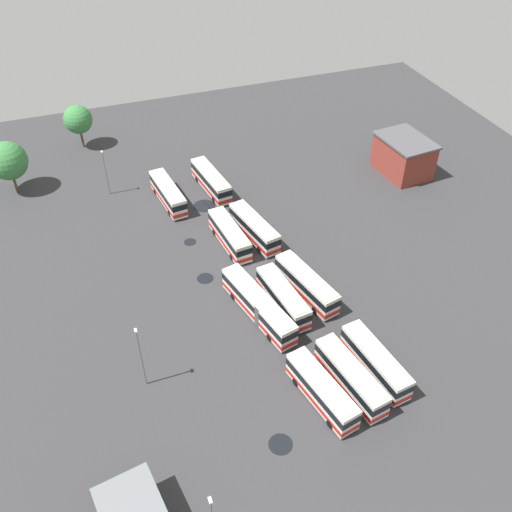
% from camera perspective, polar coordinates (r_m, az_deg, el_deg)
% --- Properties ---
extents(ground_plane, '(121.53, 121.53, 0.00)m').
position_cam_1_polar(ground_plane, '(78.71, -0.12, -1.77)').
color(ground_plane, '#333335').
extents(bus_row0_slot0, '(10.74, 3.83, 3.56)m').
position_cam_1_polar(bus_row0_slot0, '(66.87, 12.03, -10.43)').
color(bus_row0_slot0, silver).
rests_on(bus_row0_slot0, ground_plane).
extents(bus_row0_slot1, '(11.01, 4.23, 3.56)m').
position_cam_1_polar(bus_row0_slot1, '(64.97, 9.59, -12.00)').
color(bus_row0_slot1, silver).
rests_on(bus_row0_slot1, ground_plane).
extents(bus_row0_slot2, '(10.67, 4.53, 3.56)m').
position_cam_1_polar(bus_row0_slot2, '(63.41, 6.69, -13.40)').
color(bus_row0_slot2, silver).
rests_on(bus_row0_slot2, ground_plane).
extents(bus_row1_slot0, '(11.45, 4.93, 3.56)m').
position_cam_1_polar(bus_row1_slot0, '(74.66, 5.15, -2.84)').
color(bus_row1_slot0, silver).
rests_on(bus_row1_slot0, ground_plane).
extents(bus_row1_slot1, '(10.62, 3.76, 3.56)m').
position_cam_1_polar(bus_row1_slot1, '(72.61, 2.77, -4.22)').
color(bus_row1_slot1, silver).
rests_on(bus_row1_slot1, ground_plane).
extents(bus_row1_slot2, '(14.15, 5.57, 3.56)m').
position_cam_1_polar(bus_row1_slot2, '(71.47, 0.25, -5.05)').
color(bus_row1_slot2, silver).
rests_on(bus_row1_slot2, ground_plane).
extents(bus_row2_slot0, '(11.16, 4.61, 3.56)m').
position_cam_1_polar(bus_row2_slot0, '(83.76, -0.18, 2.90)').
color(bus_row2_slot0, silver).
rests_on(bus_row2_slot0, ground_plane).
extents(bus_row2_slot1, '(10.66, 3.54, 3.56)m').
position_cam_1_polar(bus_row2_slot1, '(82.47, -2.69, 2.16)').
color(bus_row2_slot1, silver).
rests_on(bus_row2_slot1, ground_plane).
extents(bus_row3_slot0, '(11.41, 3.99, 3.56)m').
position_cam_1_polar(bus_row3_slot0, '(94.70, -4.58, 7.65)').
color(bus_row3_slot0, silver).
rests_on(bus_row3_slot0, ground_plane).
extents(bus_row3_slot2, '(11.15, 3.81, 3.56)m').
position_cam_1_polar(bus_row3_slot2, '(92.32, -8.92, 6.31)').
color(bus_row3_slot2, silver).
rests_on(bus_row3_slot2, ground_plane).
extents(depot_building, '(10.54, 8.19, 6.43)m').
position_cam_1_polar(depot_building, '(101.88, 14.75, 9.81)').
color(depot_building, maroon).
rests_on(depot_building, ground_plane).
extents(maintenance_shelter, '(8.02, 6.50, 3.94)m').
position_cam_1_polar(maintenance_shelter, '(55.26, -12.48, -23.92)').
color(maintenance_shelter, slate).
rests_on(maintenance_shelter, ground_plane).
extents(lamp_post_near_entrance, '(0.56, 0.28, 9.07)m').
position_cam_1_polar(lamp_post_near_entrance, '(63.25, -11.62, -9.88)').
color(lamp_post_near_entrance, slate).
rests_on(lamp_post_near_entrance, ground_plane).
extents(lamp_post_far_corner, '(0.56, 0.28, 8.03)m').
position_cam_1_polar(lamp_post_far_corner, '(95.27, -15.03, 8.34)').
color(lamp_post_far_corner, slate).
rests_on(lamp_post_far_corner, ground_plane).
extents(tree_northwest, '(6.31, 6.31, 8.95)m').
position_cam_1_polar(tree_northwest, '(100.56, -23.89, 8.83)').
color(tree_northwest, brown).
rests_on(tree_northwest, ground_plane).
extents(tree_south_edge, '(5.19, 5.19, 8.20)m').
position_cam_1_polar(tree_south_edge, '(110.34, -17.63, 13.07)').
color(tree_south_edge, brown).
rests_on(tree_south_edge, ground_plane).
extents(puddle_centre_drain, '(1.86, 1.86, 0.01)m').
position_cam_1_polar(puddle_centre_drain, '(84.63, -6.70, 1.42)').
color(puddle_centre_drain, black).
rests_on(puddle_centre_drain, ground_plane).
extents(puddle_between_rows, '(2.59, 2.59, 0.01)m').
position_cam_1_polar(puddle_between_rows, '(61.60, 2.51, -18.56)').
color(puddle_between_rows, black).
rests_on(puddle_between_rows, ground_plane).
extents(puddle_back_corner, '(1.70, 1.70, 0.01)m').
position_cam_1_polar(puddle_back_corner, '(89.28, -4.02, 3.96)').
color(puddle_back_corner, black).
rests_on(puddle_back_corner, ground_plane).
extents(puddle_near_shelter, '(3.61, 3.61, 0.01)m').
position_cam_1_polar(puddle_near_shelter, '(91.96, -5.28, 5.09)').
color(puddle_near_shelter, black).
rests_on(puddle_near_shelter, ground_plane).
extents(puddle_front_lane, '(2.31, 2.31, 0.01)m').
position_cam_1_polar(puddle_front_lane, '(78.24, -5.18, -2.28)').
color(puddle_front_lane, black).
rests_on(puddle_front_lane, ground_plane).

